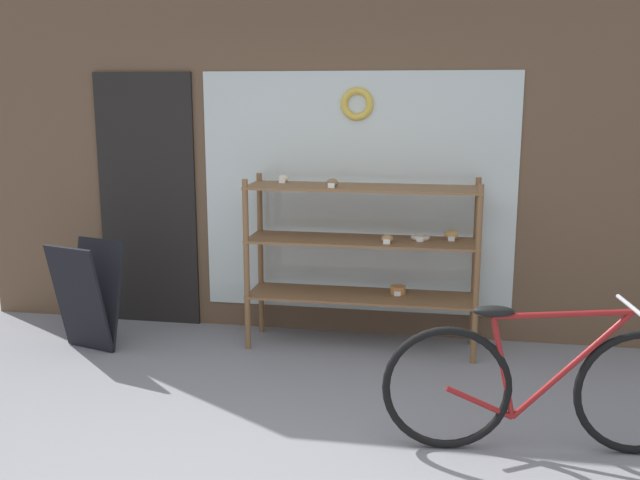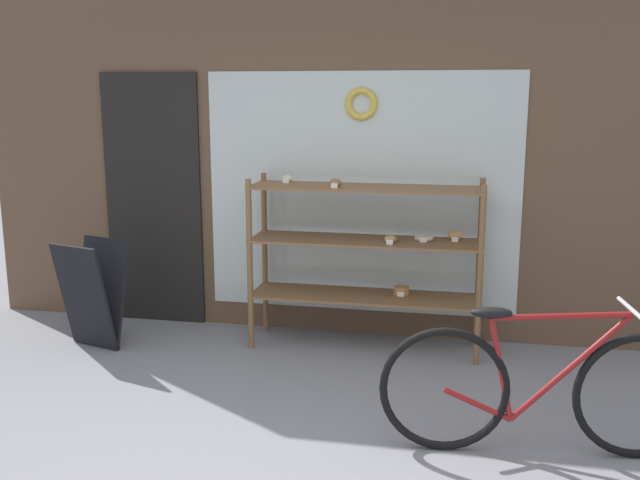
% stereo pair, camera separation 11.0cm
% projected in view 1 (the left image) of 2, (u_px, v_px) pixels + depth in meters
% --- Properties ---
extents(storefront_facade, '(6.05, 0.13, 3.41)m').
position_uv_depth(storefront_facade, '(328.00, 128.00, 5.61)').
color(storefront_facade, brown).
rests_on(storefront_facade, ground_plane).
extents(display_case, '(1.74, 0.45, 1.32)m').
position_uv_depth(display_case, '(364.00, 246.00, 5.38)').
color(display_case, brown).
rests_on(display_case, ground_plane).
extents(bicycle, '(1.73, 0.46, 0.84)m').
position_uv_depth(bicycle, '(542.00, 386.00, 3.85)').
color(bicycle, black).
rests_on(bicycle, ground_plane).
extents(sandwich_board, '(0.54, 0.49, 0.83)m').
position_uv_depth(sandwich_board, '(88.00, 296.00, 5.41)').
color(sandwich_board, black).
rests_on(sandwich_board, ground_plane).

